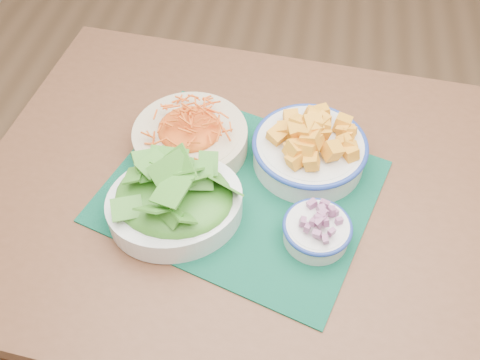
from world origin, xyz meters
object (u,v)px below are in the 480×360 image
at_px(onion_bowl, 317,229).
at_px(table, 288,223).
at_px(squash_bowl, 310,145).
at_px(lettuce_bowl, 174,196).
at_px(carrot_bowl, 190,134).
at_px(placemat, 240,191).

bearing_deg(onion_bowl, table, 118.21).
distance_m(squash_bowl, lettuce_bowl, 0.28).
bearing_deg(table, lettuce_bowl, -152.98).
distance_m(table, onion_bowl, 0.17).
relative_size(squash_bowl, lettuce_bowl, 0.94).
xyz_separation_m(carrot_bowl, squash_bowl, (0.24, 0.00, 0.01)).
relative_size(placemat, squash_bowl, 1.68).
relative_size(table, squash_bowl, 4.45).
xyz_separation_m(table, placemat, (-0.10, -0.01, 0.10)).
xyz_separation_m(table, squash_bowl, (0.02, 0.08, 0.15)).
bearing_deg(placemat, onion_bowl, -12.89).
distance_m(table, lettuce_bowl, 0.27).
bearing_deg(lettuce_bowl, placemat, 11.45).
bearing_deg(table, onion_bowl, -57.38).
distance_m(table, squash_bowl, 0.17).
bearing_deg(onion_bowl, carrot_bowl, 146.31).
bearing_deg(squash_bowl, onion_bowl, -80.96).
relative_size(carrot_bowl, lettuce_bowl, 0.91).
bearing_deg(placemat, lettuce_bowl, -127.39).
xyz_separation_m(placemat, lettuce_bowl, (-0.11, -0.08, 0.06)).
relative_size(placemat, carrot_bowl, 1.73).
height_order(placemat, onion_bowl, onion_bowl).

